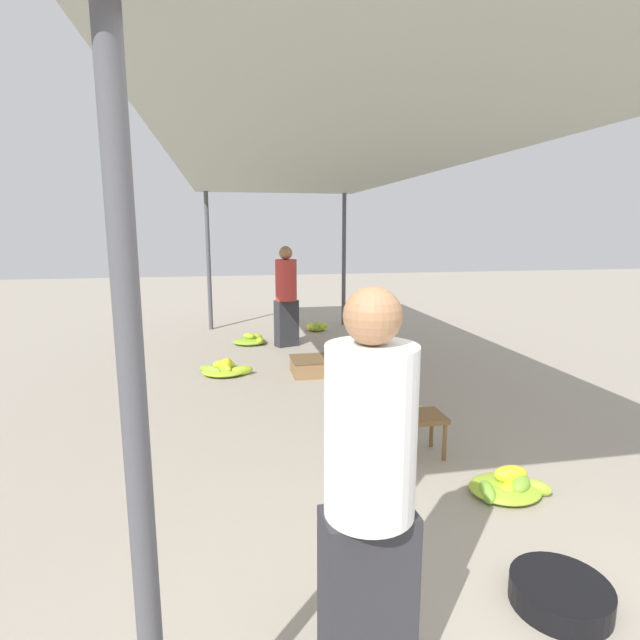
% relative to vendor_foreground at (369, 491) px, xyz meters
% --- Properties ---
extents(canopy_post_front_left, '(0.08, 0.08, 2.63)m').
position_rel_vendor_foreground_xyz_m(canopy_post_front_left, '(-0.83, -0.28, 0.42)').
color(canopy_post_front_left, '#4C4C51').
rests_on(canopy_post_front_left, ground).
extents(canopy_post_back_left, '(0.08, 0.08, 2.63)m').
position_rel_vendor_foreground_xyz_m(canopy_post_back_left, '(-0.83, 8.04, 0.42)').
color(canopy_post_back_left, '#4C4C51').
rests_on(canopy_post_back_left, ground).
extents(canopy_post_back_right, '(0.08, 0.08, 2.63)m').
position_rel_vendor_foreground_xyz_m(canopy_post_back_right, '(1.84, 8.04, 0.42)').
color(canopy_post_back_right, '#4C4C51').
rests_on(canopy_post_back_right, ground).
extents(canopy_tarp, '(3.07, 8.72, 0.04)m').
position_rel_vendor_foreground_xyz_m(canopy_tarp, '(0.51, 3.88, 1.75)').
color(canopy_tarp, '#9EA399').
rests_on(canopy_tarp, canopy_post_front_left).
extents(vendor_foreground, '(0.39, 0.38, 1.73)m').
position_rel_vendor_foreground_xyz_m(vendor_foreground, '(0.00, 0.00, 0.00)').
color(vendor_foreground, '#2D2D33').
rests_on(vendor_foreground, ground).
extents(stool, '(0.34, 0.34, 0.37)m').
position_rel_vendor_foreground_xyz_m(stool, '(1.10, 2.04, -0.60)').
color(stool, brown).
rests_on(stool, ground).
extents(basin_black, '(0.51, 0.51, 0.13)m').
position_rel_vendor_foreground_xyz_m(basin_black, '(1.12, 0.24, -0.83)').
color(basin_black, black).
rests_on(basin_black, ground).
extents(banana_pile_left_0, '(0.75, 0.52, 0.22)m').
position_rel_vendor_foreground_xyz_m(banana_pile_left_0, '(-0.58, 4.83, -0.82)').
color(banana_pile_left_0, '#A7C72E').
rests_on(banana_pile_left_0, ground).
extents(banana_pile_left_1, '(0.57, 0.53, 0.20)m').
position_rel_vendor_foreground_xyz_m(banana_pile_left_1, '(-0.13, 6.61, -0.83)').
color(banana_pile_left_1, '#A4C62F').
rests_on(banana_pile_left_1, ground).
extents(banana_pile_right_0, '(0.54, 0.55, 0.25)m').
position_rel_vendor_foreground_xyz_m(banana_pile_right_0, '(1.23, 2.97, -0.80)').
color(banana_pile_right_0, '#CCD628').
rests_on(banana_pile_right_0, ground).
extents(banana_pile_right_1, '(0.60, 0.46, 0.21)m').
position_rel_vendor_foreground_xyz_m(banana_pile_right_1, '(1.45, 1.28, -0.83)').
color(banana_pile_right_1, '#99C131').
rests_on(banana_pile_right_1, ground).
extents(banana_pile_right_2, '(0.49, 0.39, 0.19)m').
position_rel_vendor_foreground_xyz_m(banana_pile_right_2, '(1.58, 5.61, -0.83)').
color(banana_pile_right_2, '#7FB735').
rests_on(banana_pile_right_2, ground).
extents(banana_pile_right_3, '(0.42, 0.42, 0.17)m').
position_rel_vendor_foreground_xyz_m(banana_pile_right_3, '(1.18, 7.48, -0.82)').
color(banana_pile_right_3, '#A2C52F').
rests_on(banana_pile_right_3, ground).
extents(crate_near, '(0.53, 0.53, 0.23)m').
position_rel_vendor_foreground_xyz_m(crate_near, '(0.57, 4.63, -0.78)').
color(crate_near, olive).
rests_on(crate_near, ground).
extents(shopper_walking_mid, '(0.46, 0.46, 1.66)m').
position_rel_vendor_foreground_xyz_m(shopper_walking_mid, '(0.45, 6.35, -0.03)').
color(shopper_walking_mid, '#2D2D33').
rests_on(shopper_walking_mid, ground).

